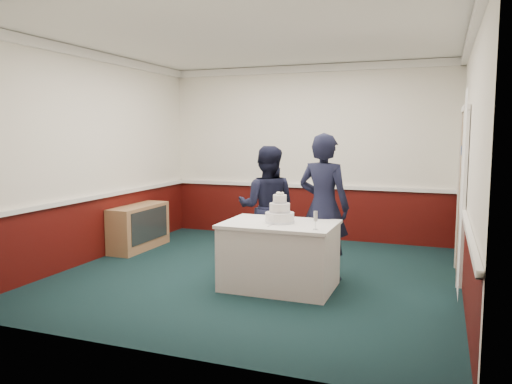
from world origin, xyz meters
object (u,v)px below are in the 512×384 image
(person_woman, at_px, (324,207))
(person_man, at_px, (267,207))
(cake_table, at_px, (279,255))
(wedding_cake, at_px, (280,213))
(cake_knife, at_px, (272,225))
(champagne_flute, at_px, (316,217))
(sideboard, at_px, (139,227))

(person_woman, bearing_deg, person_man, -5.09)
(cake_table, xyz_separation_m, wedding_cake, (0.00, 0.00, 0.50))
(cake_knife, distance_m, champagne_flute, 0.55)
(person_woman, bearing_deg, sideboard, 1.32)
(wedding_cake, bearing_deg, person_woman, 55.33)
(champagne_flute, height_order, person_man, person_man)
(cake_table, height_order, wedding_cake, wedding_cake)
(sideboard, distance_m, cake_knife, 3.03)
(champagne_flute, distance_m, person_man, 1.46)
(sideboard, xyz_separation_m, champagne_flute, (3.22, -1.42, 0.58))
(person_man, bearing_deg, sideboard, -18.12)
(sideboard, xyz_separation_m, wedding_cake, (2.72, -1.14, 0.55))
(sideboard, relative_size, cake_table, 0.91)
(person_man, bearing_deg, cake_table, 108.33)
(wedding_cake, xyz_separation_m, cake_knife, (-0.03, -0.20, -0.11))
(wedding_cake, distance_m, person_man, 0.94)
(person_man, distance_m, person_woman, 0.89)
(cake_table, relative_size, person_man, 0.79)
(wedding_cake, relative_size, person_woman, 0.20)
(wedding_cake, distance_m, champagne_flute, 0.57)
(person_woman, bearing_deg, cake_knife, 72.78)
(champagne_flute, bearing_deg, sideboard, 156.20)
(champagne_flute, distance_m, person_woman, 0.86)
(wedding_cake, bearing_deg, person_man, 118.60)
(wedding_cake, bearing_deg, sideboard, 157.26)
(cake_knife, relative_size, person_man, 0.13)
(wedding_cake, relative_size, champagne_flute, 1.78)
(cake_table, xyz_separation_m, champagne_flute, (0.50, -0.28, 0.53))
(wedding_cake, height_order, person_woman, person_woman)
(sideboard, relative_size, wedding_cake, 3.30)
(champagne_flute, relative_size, person_man, 0.12)
(cake_knife, relative_size, champagne_flute, 1.07)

